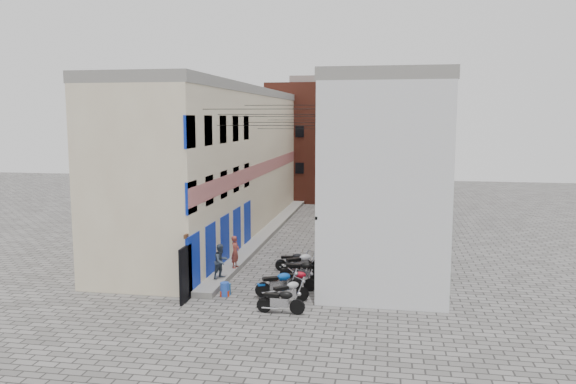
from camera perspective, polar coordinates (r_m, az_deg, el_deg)
The scene contains 21 objects.
ground at distance 22.42m, azimuth -3.76°, elevation -11.05°, with size 90.00×90.00×0.00m, color #585553.
plinth at distance 35.09m, azimuth -1.94°, elevation -3.98°, with size 0.90×26.00×0.25m, color gray.
building_left at distance 35.16m, azimuth -6.68°, elevation 3.20°, with size 5.10×27.00×9.00m.
building_right at distance 33.72m, azimuth 9.83°, elevation 2.96°, with size 5.94×26.00×9.00m.
building_far_brick_left at distance 49.19m, azimuth 1.74°, elevation 5.07°, with size 6.00×6.00×10.00m, color maroon.
building_far_brick_right at distance 50.76m, azimuth 7.67°, elevation 3.96°, with size 5.00×6.00×8.00m, color maroon.
building_far_concrete at distance 54.89m, azimuth 4.73°, elevation 5.83°, with size 8.00×5.00×11.00m, color gray.
far_shopfront at distance 46.49m, azimuth 3.66°, elevation 0.21°, with size 2.00×0.30×2.40m, color black.
overhead_wires at distance 28.73m, azimuth -0.21°, elevation 7.52°, with size 5.80×13.02×1.32m.
motorcycle_a at distance 20.95m, azimuth -0.75°, elevation -10.88°, with size 0.57×1.81×1.05m, color black, non-canonical shape.
motorcycle_b at distance 21.95m, azimuth 0.05°, elevation -10.01°, with size 0.57×1.81×1.05m, color #A2A3A7, non-canonical shape.
motorcycle_c at distance 22.91m, azimuth -0.94°, elevation -9.14°, with size 0.62×1.97×1.14m, color #0A44A2, non-canonical shape.
motorcycle_d at distance 23.58m, azimuth 0.81°, elevation -8.82°, with size 0.54×1.72×1.00m, color #B00C1E, non-canonical shape.
motorcycle_e at distance 24.57m, azimuth 1.44°, elevation -7.94°, with size 0.63×2.01×1.16m, color black, non-canonical shape.
motorcycle_f at distance 25.76m, azimuth 1.34°, elevation -7.19°, with size 0.65×2.05×1.19m, color #ADAEB2, non-canonical shape.
motorcycle_g at distance 26.55m, azimuth 0.55°, elevation -6.95°, with size 0.54×1.72×1.00m, color black, non-canonical shape.
person_a at distance 26.17m, azimuth -5.38°, elevation -6.07°, with size 0.54×0.36×1.49m, color brown.
person_b at distance 24.55m, azimuth -6.82°, elevation -6.99°, with size 0.73×0.57×1.51m, color #374352.
water_jug_near at distance 23.10m, azimuth -6.45°, elevation -9.79°, with size 0.36×0.36×0.56m, color blue.
water_jug_far at distance 23.28m, azimuth -6.19°, elevation -9.78°, with size 0.30×0.30×0.46m, color #205AA3.
red_crate at distance 23.15m, azimuth -6.43°, elevation -10.19°, with size 0.36×0.27×0.22m, color #A4290B.
Camera 1 is at (5.13, -20.62, 7.16)m, focal length 35.00 mm.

